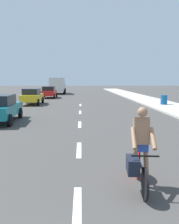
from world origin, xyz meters
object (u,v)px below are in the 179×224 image
at_px(parked_car_yellow, 32,96).
at_px(delivery_truck, 58,85).
at_px(parked_car_teal, 0,108).
at_px(cyclist, 139,152).
at_px(trash_bin_far, 164,100).
at_px(parked_car_red, 49,92).

xyz_separation_m(parked_car_yellow, delivery_truck, (0.73, 17.86, 0.67)).
relative_size(parked_car_teal, delivery_truck, 0.65).
xyz_separation_m(cyclist, parked_car_teal, (-5.92, 8.36, 0.01)).
relative_size(parked_car_yellow, delivery_truck, 0.62).
relative_size(parked_car_teal, trash_bin_far, 4.70).
distance_m(cyclist, parked_car_red, 27.14).
xyz_separation_m(cyclist, trash_bin_far, (6.46, 16.31, -0.25)).
relative_size(cyclist, delivery_truck, 0.29).
height_order(cyclist, delivery_truck, delivery_truck).
distance_m(parked_car_red, trash_bin_far, 15.84).
relative_size(delivery_truck, trash_bin_far, 7.18).
bearing_deg(delivery_truck, parked_car_teal, -92.52).
xyz_separation_m(parked_car_yellow, trash_bin_far, (12.60, -1.79, -0.26)).
bearing_deg(parked_car_red, parked_car_yellow, -93.47).
distance_m(parked_car_yellow, trash_bin_far, 12.73).
bearing_deg(delivery_truck, cyclist, -82.90).
xyz_separation_m(parked_car_teal, trash_bin_far, (12.39, 7.94, -0.26)).
bearing_deg(parked_car_yellow, parked_car_teal, -88.86).
height_order(parked_car_teal, parked_car_yellow, same).
xyz_separation_m(cyclist, delivery_truck, (-5.41, 35.96, 0.67)).
bearing_deg(cyclist, delivery_truck, -75.88).
height_order(parked_car_yellow, trash_bin_far, parked_car_yellow).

